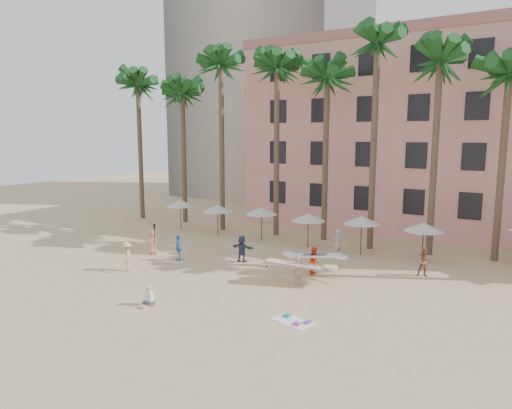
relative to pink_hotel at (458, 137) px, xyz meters
name	(u,v)px	position (x,y,z in m)	size (l,w,h in m)	color
ground	(220,304)	(-7.00, -26.00, -8.00)	(120.00, 120.00, 0.00)	#D1B789
pink_hotel	(458,137)	(0.00, 0.00, 0.00)	(35.00, 14.00, 16.00)	pink
grey_tower	(273,5)	(-25.00, 12.00, 17.00)	(22.00, 18.00, 50.00)	#A89E8E
palm_row	(344,67)	(-6.49, -11.00, 4.97)	(44.40, 5.40, 16.30)	brown
umbrella_row	(284,214)	(-10.00, -13.50, -5.67)	(22.50, 2.70, 2.73)	#332B23
beach_towel	(294,321)	(-2.94, -26.10, -7.97)	(1.99, 1.40, 0.14)	white
carrier_yellow	(298,268)	(-4.95, -21.54, -7.05)	(3.57, 1.81, 1.64)	tan
carrier_white	(315,260)	(-4.97, -19.27, -7.11)	(3.15, 1.67, 1.65)	#FF421A
beachgoers	(231,251)	(-10.38, -20.02, -7.13)	(18.05, 10.80, 1.87)	tan
paddle	(155,235)	(-16.01, -20.95, -6.59)	(0.18, 0.04, 2.23)	black
seated_man	(148,299)	(-9.85, -28.01, -7.67)	(0.43, 0.75, 0.97)	#3F3F4C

